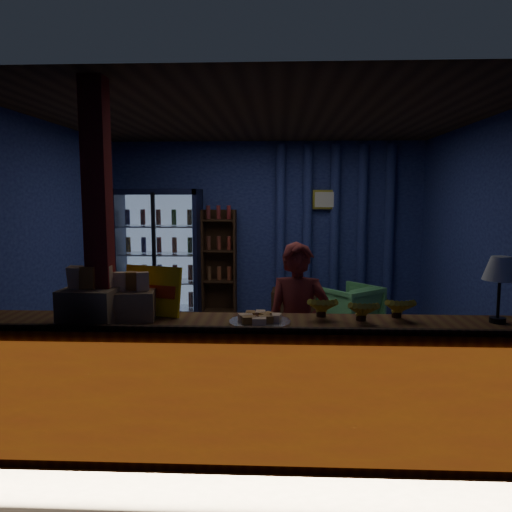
{
  "coord_description": "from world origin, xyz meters",
  "views": [
    {
      "loc": [
        0.18,
        -5.25,
        1.83
      ],
      "look_at": [
        -0.05,
        -0.2,
        1.2
      ],
      "focal_mm": 35.0,
      "sensor_mm": 36.0,
      "label": 1
    }
  ],
  "objects_px": {
    "green_chair": "(349,309)",
    "pastry_tray": "(260,321)",
    "shopkeeper": "(298,330)",
    "table_lamp": "(500,271)"
  },
  "relations": [
    {
      "from": "table_lamp",
      "to": "pastry_tray",
      "type": "bearing_deg",
      "value": -176.12
    },
    {
      "from": "green_chair",
      "to": "table_lamp",
      "type": "relative_size",
      "value": 1.53
    },
    {
      "from": "green_chair",
      "to": "pastry_tray",
      "type": "relative_size",
      "value": 1.66
    },
    {
      "from": "shopkeeper",
      "to": "table_lamp",
      "type": "relative_size",
      "value": 3.14
    },
    {
      "from": "green_chair",
      "to": "pastry_tray",
      "type": "height_order",
      "value": "pastry_tray"
    },
    {
      "from": "green_chair",
      "to": "pastry_tray",
      "type": "xyz_separation_m",
      "value": [
        -1.06,
        -3.23,
        0.65
      ]
    },
    {
      "from": "green_chair",
      "to": "table_lamp",
      "type": "height_order",
      "value": "table_lamp"
    },
    {
      "from": "shopkeeper",
      "to": "pastry_tray",
      "type": "relative_size",
      "value": 3.4
    },
    {
      "from": "shopkeeper",
      "to": "table_lamp",
      "type": "xyz_separation_m",
      "value": [
        1.34,
        -0.58,
        0.59
      ]
    },
    {
      "from": "shopkeeper",
      "to": "green_chair",
      "type": "bearing_deg",
      "value": 79.0
    }
  ]
}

